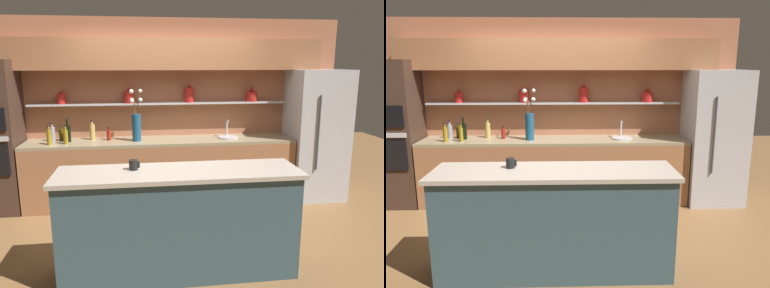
% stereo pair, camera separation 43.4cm
% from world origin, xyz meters
% --- Properties ---
extents(ground_plane, '(12.00, 12.00, 0.00)m').
position_xyz_m(ground_plane, '(0.00, 0.00, 0.00)').
color(ground_plane, brown).
extents(back_wall_unit, '(5.20, 0.44, 2.60)m').
position_xyz_m(back_wall_unit, '(0.00, 1.53, 1.55)').
color(back_wall_unit, '#A86647').
rests_on(back_wall_unit, ground_plane).
extents(back_counter_unit, '(3.72, 0.62, 0.92)m').
position_xyz_m(back_counter_unit, '(-0.06, 1.24, 0.46)').
color(back_counter_unit, '#99603D').
rests_on(back_counter_unit, ground_plane).
extents(island_counter, '(2.23, 0.61, 1.02)m').
position_xyz_m(island_counter, '(0.00, -0.65, 0.51)').
color(island_counter, '#334C56').
rests_on(island_counter, ground_plane).
extents(refrigerator, '(0.78, 0.73, 1.88)m').
position_xyz_m(refrigerator, '(2.21, 1.20, 0.94)').
color(refrigerator, '#B7B7BC').
rests_on(refrigerator, ground_plane).
extents(flower_vase, '(0.18, 0.14, 0.71)m').
position_xyz_m(flower_vase, '(-0.40, 1.20, 1.16)').
color(flower_vase, navy).
rests_on(flower_vase, back_counter_unit).
extents(sink_fixture, '(0.29, 0.29, 0.25)m').
position_xyz_m(sink_fixture, '(0.90, 1.25, 0.94)').
color(sink_fixture, '#B7B7BC').
rests_on(sink_fixture, back_counter_unit).
extents(bottle_spirit_0, '(0.07, 0.07, 0.27)m').
position_xyz_m(bottle_spirit_0, '(-1.02, 1.38, 1.03)').
color(bottle_spirit_0, tan).
rests_on(bottle_spirit_0, back_counter_unit).
extents(bottle_oil_1, '(0.05, 0.05, 0.25)m').
position_xyz_m(bottle_oil_1, '(-1.33, 1.13, 1.02)').
color(bottle_oil_1, olive).
rests_on(bottle_oil_1, back_counter_unit).
extents(bottle_oil_2, '(0.06, 0.06, 0.21)m').
position_xyz_m(bottle_oil_2, '(-1.44, 1.40, 1.00)').
color(bottle_oil_2, '#47380A').
rests_on(bottle_oil_2, back_counter_unit).
extents(bottle_sauce_3, '(0.06, 0.06, 0.18)m').
position_xyz_m(bottle_sauce_3, '(-0.78, 1.30, 0.99)').
color(bottle_sauce_3, maroon).
rests_on(bottle_sauce_3, back_counter_unit).
extents(bottle_oil_4, '(0.06, 0.06, 0.26)m').
position_xyz_m(bottle_oil_4, '(-1.54, 1.11, 1.03)').
color(bottle_oil_4, olive).
rests_on(bottle_oil_4, back_counter_unit).
extents(bottle_spirit_5, '(0.07, 0.07, 0.25)m').
position_xyz_m(bottle_spirit_5, '(-1.55, 1.34, 1.02)').
color(bottle_spirit_5, gray).
rests_on(bottle_spirit_5, back_counter_unit).
extents(bottle_wine_6, '(0.08, 0.08, 0.32)m').
position_xyz_m(bottle_wine_6, '(-1.33, 1.28, 1.04)').
color(bottle_wine_6, black).
rests_on(bottle_wine_6, back_counter_unit).
extents(coffee_mug, '(0.10, 0.08, 0.09)m').
position_xyz_m(coffee_mug, '(-0.41, -0.57, 1.07)').
color(coffee_mug, black).
rests_on(coffee_mug, island_counter).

